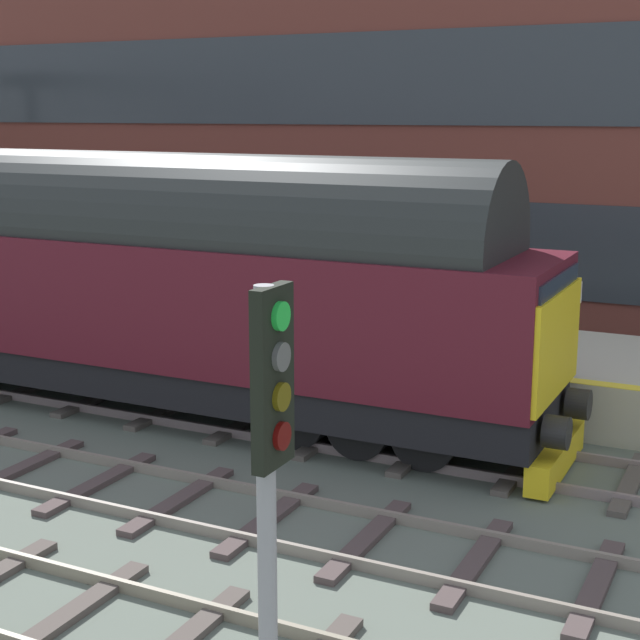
{
  "coord_description": "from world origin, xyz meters",
  "views": [
    {
      "loc": [
        -13.86,
        -6.61,
        5.38
      ],
      "look_at": [
        0.2,
        0.3,
        1.96
      ],
      "focal_mm": 53.93,
      "sensor_mm": 36.0,
      "label": 1
    }
  ],
  "objects_px": {
    "platform_number_sign": "(567,312)",
    "waiting_passenger": "(219,268)",
    "signal_post_mid": "(270,492)",
    "diesel_locomotive": "(55,267)"
  },
  "relations": [
    {
      "from": "platform_number_sign",
      "to": "waiting_passenger",
      "type": "relative_size",
      "value": 0.99
    },
    {
      "from": "platform_number_sign",
      "to": "waiting_passenger",
      "type": "height_order",
      "value": "waiting_passenger"
    },
    {
      "from": "signal_post_mid",
      "to": "platform_number_sign",
      "type": "xyz_separation_m",
      "value": [
        10.38,
        0.12,
        -0.68
      ]
    },
    {
      "from": "diesel_locomotive",
      "to": "waiting_passenger",
      "type": "distance_m",
      "value": 4.11
    },
    {
      "from": "diesel_locomotive",
      "to": "platform_number_sign",
      "type": "height_order",
      "value": "diesel_locomotive"
    },
    {
      "from": "diesel_locomotive",
      "to": "platform_number_sign",
      "type": "relative_size",
      "value": 11.98
    },
    {
      "from": "diesel_locomotive",
      "to": "signal_post_mid",
      "type": "distance_m",
      "value": 12.52
    },
    {
      "from": "diesel_locomotive",
      "to": "signal_post_mid",
      "type": "xyz_separation_m",
      "value": [
        -8.37,
        -9.32,
        0.29
      ]
    },
    {
      "from": "signal_post_mid",
      "to": "platform_number_sign",
      "type": "bearing_deg",
      "value": 0.68
    },
    {
      "from": "diesel_locomotive",
      "to": "waiting_passenger",
      "type": "bearing_deg",
      "value": -16.91
    }
  ]
}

